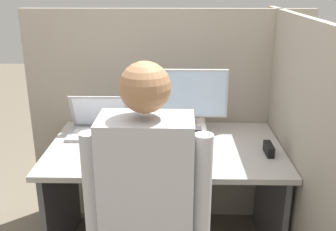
% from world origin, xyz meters
% --- Properties ---
extents(cubicle_panel_back, '(1.82, 0.05, 1.44)m').
position_xyz_m(cubicle_panel_back, '(-0.00, 0.80, 0.72)').
color(cubicle_panel_back, gray).
rests_on(cubicle_panel_back, ground).
extents(cubicle_panel_right, '(0.04, 1.43, 1.44)m').
position_xyz_m(cubicle_panel_right, '(0.68, 0.31, 0.72)').
color(cubicle_panel_right, gray).
rests_on(cubicle_panel_right, ground).
extents(desk, '(1.32, 0.78, 0.71)m').
position_xyz_m(desk, '(0.00, 0.39, 0.53)').
color(desk, '#9E9993').
rests_on(desk, ground).
extents(paper_box, '(0.31, 0.22, 0.06)m').
position_xyz_m(paper_box, '(0.09, 0.60, 0.74)').
color(paper_box, white).
rests_on(paper_box, desk).
extents(monitor, '(0.56, 0.21, 0.34)m').
position_xyz_m(monitor, '(0.09, 0.61, 0.94)').
color(monitor, '#B2B2B7').
rests_on(monitor, paper_box).
extents(laptop, '(0.35, 0.24, 0.24)m').
position_xyz_m(laptop, '(-0.41, 0.56, 0.76)').
color(laptop, '#99999E').
rests_on(laptop, desk).
extents(mouse, '(0.07, 0.05, 0.04)m').
position_xyz_m(mouse, '(-0.14, 0.25, 0.73)').
color(mouse, silver).
rests_on(mouse, desk).
extents(stapler, '(0.04, 0.13, 0.06)m').
position_xyz_m(stapler, '(0.56, 0.29, 0.74)').
color(stapler, black).
rests_on(stapler, desk).
extents(carrot_toy, '(0.04, 0.12, 0.04)m').
position_xyz_m(carrot_toy, '(0.19, 0.21, 0.73)').
color(carrot_toy, orange).
rests_on(carrot_toy, desk).
extents(person, '(0.48, 0.39, 1.35)m').
position_xyz_m(person, '(-0.05, -0.42, 0.77)').
color(person, black).
rests_on(person, ground).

